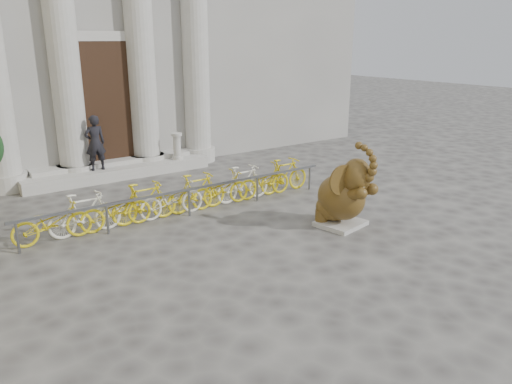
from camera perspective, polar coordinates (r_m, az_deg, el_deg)
ground at (r=9.04m, az=6.19°, el=-11.24°), size 80.00×80.00×0.00m
entrance_steps at (r=16.72m, az=-15.51°, el=2.32°), size 6.00×1.20×0.36m
elephant_statue at (r=11.86m, az=9.94°, el=-0.41°), size 1.37×1.61×2.07m
bike_rack at (r=12.73m, az=-8.26°, el=-0.30°), size 8.35×0.53×1.00m
pedestrian at (r=16.13m, az=-17.91°, el=5.36°), size 0.63×0.42×1.71m
balustrade_post at (r=17.06m, az=-9.01°, el=5.08°), size 0.36×0.36×0.89m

